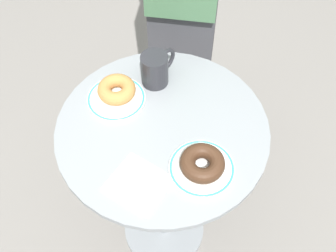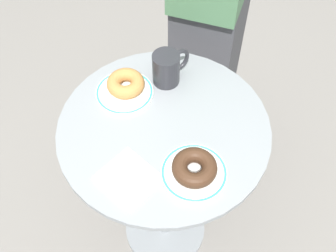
{
  "view_description": "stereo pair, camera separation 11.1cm",
  "coord_description": "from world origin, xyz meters",
  "px_view_note": "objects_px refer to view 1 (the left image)",
  "views": [
    {
      "loc": [
        0.45,
        -0.51,
        1.69
      ],
      "look_at": [
        0.03,
        -0.01,
        0.79
      ],
      "focal_mm": 43.86,
      "sensor_mm": 36.0,
      "label": 1
    },
    {
      "loc": [
        0.53,
        -0.43,
        1.69
      ],
      "look_at": [
        0.03,
        -0.01,
        0.79
      ],
      "focal_mm": 43.86,
      "sensor_mm": 36.0,
      "label": 2
    }
  ],
  "objects_px": {
    "cafe_table": "(163,172)",
    "plate_left": "(116,99)",
    "donut_old_fashioned": "(116,90)",
    "plate_right": "(202,168)",
    "paper_napkin": "(138,184)",
    "donut_chocolate": "(202,163)",
    "coffee_mug": "(156,69)"
  },
  "relations": [
    {
      "from": "cafe_table",
      "to": "plate_left",
      "type": "height_order",
      "value": "plate_left"
    },
    {
      "from": "plate_left",
      "to": "donut_old_fashioned",
      "type": "height_order",
      "value": "donut_old_fashioned"
    },
    {
      "from": "plate_right",
      "to": "paper_napkin",
      "type": "height_order",
      "value": "plate_right"
    },
    {
      "from": "plate_left",
      "to": "paper_napkin",
      "type": "bearing_deg",
      "value": -34.75
    },
    {
      "from": "cafe_table",
      "to": "donut_chocolate",
      "type": "height_order",
      "value": "donut_chocolate"
    },
    {
      "from": "paper_napkin",
      "to": "coffee_mug",
      "type": "relative_size",
      "value": 1.11
    },
    {
      "from": "donut_old_fashioned",
      "to": "donut_chocolate",
      "type": "distance_m",
      "value": 0.35
    },
    {
      "from": "plate_right",
      "to": "coffee_mug",
      "type": "distance_m",
      "value": 0.34
    },
    {
      "from": "coffee_mug",
      "to": "donut_old_fashioned",
      "type": "bearing_deg",
      "value": -110.37
    },
    {
      "from": "paper_napkin",
      "to": "coffee_mug",
      "type": "bearing_deg",
      "value": 123.66
    },
    {
      "from": "plate_right",
      "to": "donut_chocolate",
      "type": "bearing_deg",
      "value": -90.0
    },
    {
      "from": "plate_right",
      "to": "coffee_mug",
      "type": "relative_size",
      "value": 1.36
    },
    {
      "from": "plate_right",
      "to": "donut_chocolate",
      "type": "xyz_separation_m",
      "value": [
        0.0,
        -0.0,
        0.03
      ]
    },
    {
      "from": "cafe_table",
      "to": "plate_left",
      "type": "relative_size",
      "value": 4.37
    },
    {
      "from": "plate_left",
      "to": "cafe_table",
      "type": "bearing_deg",
      "value": 3.95
    },
    {
      "from": "paper_napkin",
      "to": "plate_right",
      "type": "bearing_deg",
      "value": 54.76
    },
    {
      "from": "cafe_table",
      "to": "coffee_mug",
      "type": "relative_size",
      "value": 5.89
    },
    {
      "from": "plate_right",
      "to": "paper_napkin",
      "type": "bearing_deg",
      "value": -125.24
    },
    {
      "from": "cafe_table",
      "to": "paper_napkin",
      "type": "distance_m",
      "value": 0.32
    },
    {
      "from": "cafe_table",
      "to": "coffee_mug",
      "type": "distance_m",
      "value": 0.35
    },
    {
      "from": "plate_left",
      "to": "donut_chocolate",
      "type": "relative_size",
      "value": 1.47
    },
    {
      "from": "plate_left",
      "to": "paper_napkin",
      "type": "relative_size",
      "value": 1.21
    },
    {
      "from": "plate_right",
      "to": "donut_old_fashioned",
      "type": "xyz_separation_m",
      "value": [
        -0.34,
        0.04,
        0.03
      ]
    },
    {
      "from": "donut_old_fashioned",
      "to": "coffee_mug",
      "type": "height_order",
      "value": "coffee_mug"
    },
    {
      "from": "cafe_table",
      "to": "plate_left",
      "type": "bearing_deg",
      "value": -176.05
    },
    {
      "from": "plate_left",
      "to": "donut_chocolate",
      "type": "xyz_separation_m",
      "value": [
        0.34,
        -0.03,
        0.03
      ]
    },
    {
      "from": "donut_old_fashioned",
      "to": "paper_napkin",
      "type": "bearing_deg",
      "value": -35.51
    },
    {
      "from": "cafe_table",
      "to": "paper_napkin",
      "type": "relative_size",
      "value": 5.29
    },
    {
      "from": "plate_right",
      "to": "coffee_mug",
      "type": "xyz_separation_m",
      "value": [
        -0.3,
        0.16,
        0.05
      ]
    },
    {
      "from": "donut_old_fashioned",
      "to": "donut_chocolate",
      "type": "relative_size",
      "value": 0.96
    },
    {
      "from": "cafe_table",
      "to": "donut_old_fashioned",
      "type": "distance_m",
      "value": 0.34
    },
    {
      "from": "donut_chocolate",
      "to": "paper_napkin",
      "type": "bearing_deg",
      "value": -125.24
    }
  ]
}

